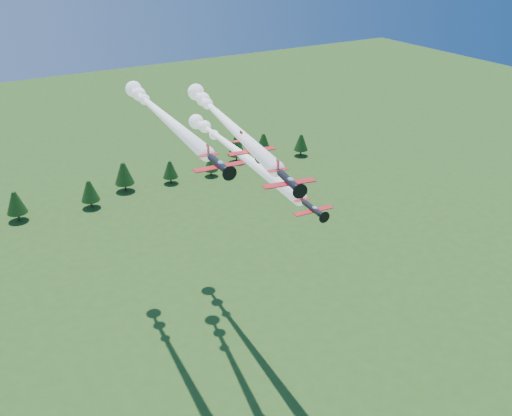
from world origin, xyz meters
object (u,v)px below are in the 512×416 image
plane_left (158,111)px  plane_slot (251,148)px  plane_lead (223,119)px  plane_right (233,148)px

plane_left → plane_slot: plane_left is taller
plane_lead → plane_left: (-9.44, 10.14, 0.25)m
plane_lead → plane_left: bearing=143.2°
plane_right → plane_lead: bearing=-124.4°
plane_lead → plane_slot: (-3.11, -16.09, -0.45)m
plane_right → plane_slot: size_ratio=6.40×
plane_lead → plane_right: size_ratio=0.97×
plane_lead → plane_slot: size_ratio=6.19×
plane_left → plane_right: plane_left is taller
plane_left → plane_lead: bearing=-42.6°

